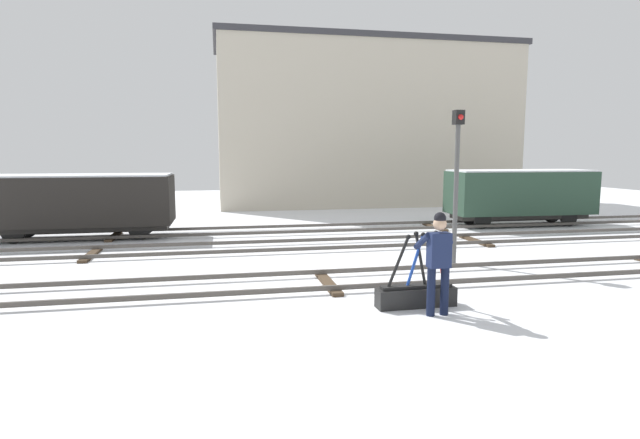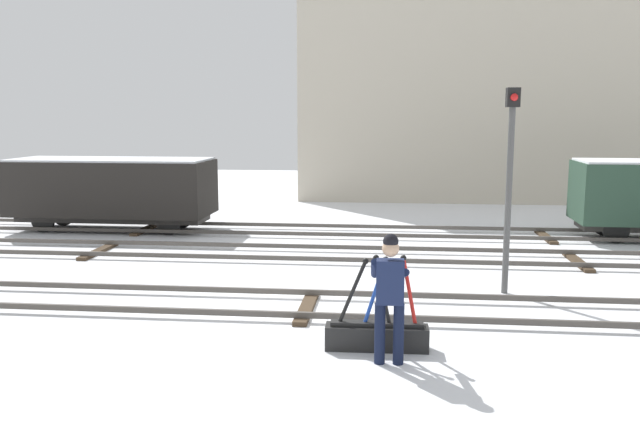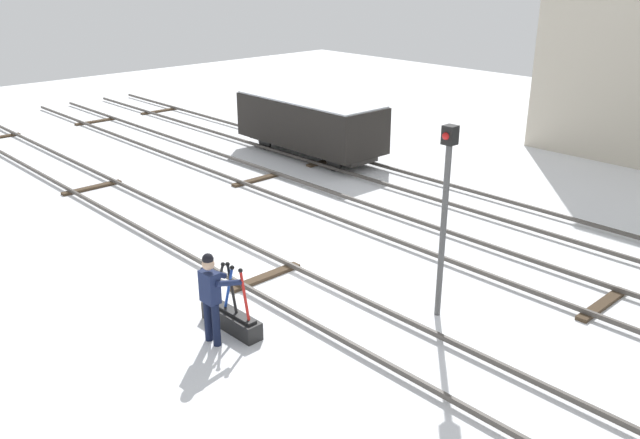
{
  "view_description": "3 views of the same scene",
  "coord_description": "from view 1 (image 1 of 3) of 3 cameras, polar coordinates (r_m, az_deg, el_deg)",
  "views": [
    {
      "loc": [
        -2.3,
        -10.63,
        2.86
      ],
      "look_at": [
        0.11,
        1.45,
        1.26
      ],
      "focal_mm": 28.61,
      "sensor_mm": 36.0,
      "label": 1
    },
    {
      "loc": [
        1.43,
        -11.26,
        3.43
      ],
      "look_at": [
        -0.0,
        2.29,
        1.28
      ],
      "focal_mm": 36.95,
      "sensor_mm": 36.0,
      "label": 2
    },
    {
      "loc": [
        10.82,
        -8.41,
        6.76
      ],
      "look_at": [
        0.79,
        0.98,
        1.41
      ],
      "focal_mm": 37.28,
      "sensor_mm": 36.0,
      "label": 3
    }
  ],
  "objects": [
    {
      "name": "switch_lever_frame",
      "position": [
        9.82,
        10.7,
        -8.14
      ],
      "size": [
        1.53,
        0.39,
        1.44
      ],
      "rotation": [
        0.0,
        0.0,
        0.02
      ],
      "color": "black",
      "rests_on": "ground_plane"
    },
    {
      "name": "perched_bird_roof_left",
      "position": [
        31.51,
        8.24,
        18.61
      ],
      "size": [
        0.17,
        0.28,
        0.13
      ],
      "rotation": [
        0.0,
        0.0,
        4.47
      ],
      "color": "#514C47",
      "rests_on": "apartment_building"
    },
    {
      "name": "track_siding_far",
      "position": [
        18.6,
        -4.05,
        -1.12
      ],
      "size": [
        44.0,
        1.94,
        0.18
      ],
      "color": "#4C4742",
      "rests_on": "ground_plane"
    },
    {
      "name": "freight_car_far_end",
      "position": [
        18.87,
        -25.18,
        1.84
      ],
      "size": [
        5.95,
        2.24,
        2.17
      ],
      "rotation": [
        0.0,
        0.0,
        -0.01
      ],
      "color": "#2D2B28",
      "rests_on": "ground_plane"
    },
    {
      "name": "freight_car_mid_siding",
      "position": [
        21.76,
        21.45,
        2.74
      ],
      "size": [
        5.68,
        2.13,
        2.22
      ],
      "rotation": [
        0.0,
        0.0,
        -0.03
      ],
      "color": "#2D2B28",
      "rests_on": "ground_plane"
    },
    {
      "name": "rail_worker",
      "position": [
        9.23,
        13.08,
        -4.08
      ],
      "size": [
        0.54,
        0.7,
        1.85
      ],
      "rotation": [
        0.0,
        0.0,
        0.02
      ],
      "color": "#111831",
      "rests_on": "ground_plane"
    },
    {
      "name": "track_siding_near",
      "position": [
        15.43,
        -2.52,
        -2.87
      ],
      "size": [
        44.0,
        1.94,
        0.18
      ],
      "color": "#4C4742",
      "rests_on": "ground_plane"
    },
    {
      "name": "signal_post",
      "position": [
        13.59,
        15.04,
        5.25
      ],
      "size": [
        0.24,
        0.32,
        3.95
      ],
      "color": "#4C4C4C",
      "rests_on": "ground_plane"
    },
    {
      "name": "track_main_line",
      "position": [
        11.22,
        0.92,
        -6.79
      ],
      "size": [
        44.0,
        1.94,
        0.18
      ],
      "color": "#4C4742",
      "rests_on": "ground_plane"
    },
    {
      "name": "apartment_building",
      "position": [
        29.87,
        4.9,
        10.5
      ],
      "size": [
        16.73,
        6.52,
        8.97
      ],
      "color": "beige",
      "rests_on": "ground_plane"
    },
    {
      "name": "ground_plane",
      "position": [
        11.25,
        0.92,
        -7.33
      ],
      "size": [
        60.0,
        60.0,
        0.0
      ],
      "primitive_type": "plane",
      "color": "white"
    }
  ]
}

